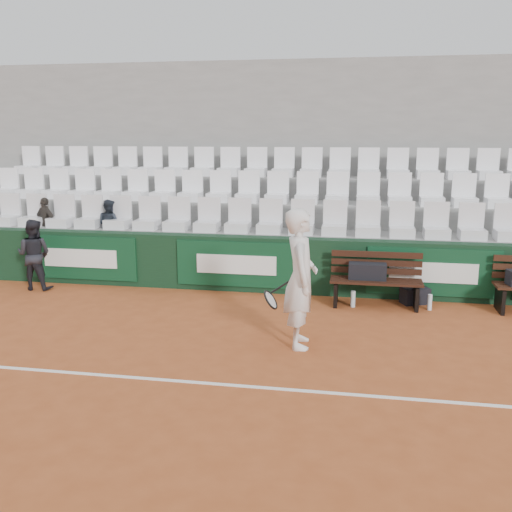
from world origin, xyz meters
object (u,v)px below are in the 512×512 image
(water_bottle_far, at_px, (430,302))
(spectator_c, at_px, (108,202))
(sports_bag_ground, at_px, (415,296))
(water_bottle_near, at_px, (353,299))
(tennis_player, at_px, (300,279))
(ball_kid, at_px, (34,255))
(bench_left, at_px, (375,293))
(sports_bag_left, at_px, (367,271))
(spectator_b, at_px, (44,200))

(water_bottle_far, distance_m, spectator_c, 6.28)
(sports_bag_ground, relative_size, spectator_c, 0.44)
(water_bottle_near, relative_size, tennis_player, 0.15)
(tennis_player, xyz_separation_m, ball_kid, (-5.08, 1.99, -0.29))
(water_bottle_far, relative_size, ball_kid, 0.20)
(spectator_c, bearing_deg, sports_bag_ground, -163.65)
(bench_left, bearing_deg, water_bottle_near, -162.93)
(sports_bag_left, height_order, tennis_player, tennis_player)
(bench_left, xyz_separation_m, sports_bag_left, (-0.15, 0.05, 0.36))
(tennis_player, bearing_deg, ball_kid, 158.63)
(spectator_b, xyz_separation_m, spectator_c, (1.36, 0.00, -0.01))
(sports_bag_ground, bearing_deg, bench_left, -157.26)
(sports_bag_ground, distance_m, spectator_b, 7.35)
(spectator_c, bearing_deg, water_bottle_near, -169.82)
(spectator_b, bearing_deg, sports_bag_ground, -162.82)
(water_bottle_far, distance_m, ball_kid, 7.03)
(spectator_c, bearing_deg, tennis_player, 167.21)
(sports_bag_ground, relative_size, water_bottle_near, 1.63)
(bench_left, distance_m, sports_bag_ground, 0.73)
(ball_kid, relative_size, spectator_c, 1.29)
(water_bottle_near, distance_m, tennis_player, 2.16)
(bench_left, bearing_deg, sports_bag_left, 162.44)
(sports_bag_left, height_order, spectator_c, spectator_c)
(sports_bag_left, relative_size, water_bottle_near, 2.24)
(bench_left, distance_m, water_bottle_far, 0.88)
(ball_kid, bearing_deg, water_bottle_near, 176.15)
(bench_left, distance_m, spectator_c, 5.41)
(water_bottle_near, relative_size, ball_kid, 0.21)
(water_bottle_near, height_order, tennis_player, tennis_player)
(ball_kid, bearing_deg, spectator_b, -74.66)
(water_bottle_far, relative_size, tennis_player, 0.14)
(water_bottle_far, height_order, spectator_c, spectator_c)
(sports_bag_left, bearing_deg, water_bottle_far, -5.85)
(water_bottle_near, relative_size, spectator_c, 0.27)
(water_bottle_near, bearing_deg, spectator_c, 165.82)
(tennis_player, height_order, spectator_b, spectator_b)
(sports_bag_ground, xyz_separation_m, tennis_player, (-1.73, -2.28, 0.80))
(bench_left, relative_size, tennis_player, 0.80)
(sports_bag_left, distance_m, sports_bag_ground, 0.95)
(bench_left, relative_size, sports_bag_left, 2.43)
(ball_kid, xyz_separation_m, spectator_c, (1.00, 1.11, 0.85))
(sports_bag_ground, height_order, spectator_c, spectator_c)
(bench_left, xyz_separation_m, spectator_b, (-6.50, 1.10, 1.28))
(sports_bag_left, distance_m, water_bottle_near, 0.52)
(sports_bag_ground, bearing_deg, spectator_b, 173.50)
(tennis_player, bearing_deg, sports_bag_ground, 52.87)
(water_bottle_far, bearing_deg, spectator_b, 171.10)
(sports_bag_left, height_order, ball_kid, ball_kid)
(sports_bag_left, xyz_separation_m, water_bottle_near, (-0.22, -0.16, -0.44))
(ball_kid, bearing_deg, spectator_c, -134.80)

